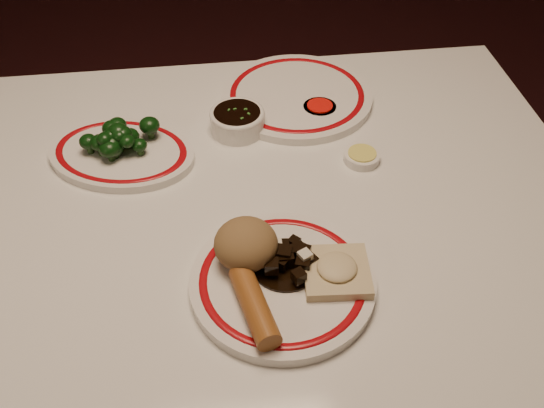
{
  "coord_description": "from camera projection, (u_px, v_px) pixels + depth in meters",
  "views": [
    {
      "loc": [
        -0.03,
        -0.71,
        1.44
      ],
      "look_at": [
        0.05,
        -0.05,
        0.8
      ],
      "focal_mm": 40.0,
      "sensor_mm": 36.0,
      "label": 1
    }
  ],
  "objects": [
    {
      "name": "dining_table",
      "position": [
        239.0,
        244.0,
        1.05
      ],
      "size": [
        1.2,
        0.9,
        0.75
      ],
      "color": "white",
      "rests_on": "ground"
    },
    {
      "name": "main_plate",
      "position": [
        283.0,
        282.0,
        0.86
      ],
      "size": [
        0.29,
        0.29,
        0.02
      ],
      "color": "white",
      "rests_on": "dining_table"
    },
    {
      "name": "rice_mound",
      "position": [
        246.0,
        244.0,
        0.86
      ],
      "size": [
        0.09,
        0.09,
        0.07
      ],
      "primitive_type": "ellipsoid",
      "color": "olive",
      "rests_on": "main_plate"
    },
    {
      "name": "spring_roll",
      "position": [
        254.0,
        305.0,
        0.8
      ],
      "size": [
        0.06,
        0.13,
        0.03
      ],
      "primitive_type": "cylinder",
      "rotation": [
        1.57,
        0.0,
        0.22
      ],
      "color": "#975925",
      "rests_on": "main_plate"
    },
    {
      "name": "fried_wonton",
      "position": [
        337.0,
        270.0,
        0.85
      ],
      "size": [
        0.1,
        0.1,
        0.03
      ],
      "color": "beige",
      "rests_on": "main_plate"
    },
    {
      "name": "stirfry_heap",
      "position": [
        288.0,
        259.0,
        0.87
      ],
      "size": [
        0.1,
        0.1,
        0.03
      ],
      "color": "black",
      "rests_on": "main_plate"
    },
    {
      "name": "broccoli_plate",
      "position": [
        122.0,
        153.0,
        1.07
      ],
      "size": [
        0.31,
        0.29,
        0.02
      ],
      "color": "white",
      "rests_on": "dining_table"
    },
    {
      "name": "broccoli_pile",
      "position": [
        117.0,
        138.0,
        1.05
      ],
      "size": [
        0.14,
        0.09,
        0.05
      ],
      "color": "#23471C",
      "rests_on": "broccoli_plate"
    },
    {
      "name": "soy_bowl",
      "position": [
        237.0,
        121.0,
        1.12
      ],
      "size": [
        0.1,
        0.1,
        0.04
      ],
      "color": "white",
      "rests_on": "dining_table"
    },
    {
      "name": "sweet_sour_dish",
      "position": [
        320.0,
        109.0,
        1.17
      ],
      "size": [
        0.06,
        0.06,
        0.02
      ],
      "color": "white",
      "rests_on": "dining_table"
    },
    {
      "name": "mustard_dish",
      "position": [
        362.0,
        157.0,
        1.07
      ],
      "size": [
        0.06,
        0.06,
        0.02
      ],
      "color": "white",
      "rests_on": "dining_table"
    },
    {
      "name": "far_plate",
      "position": [
        297.0,
        96.0,
        1.2
      ],
      "size": [
        0.32,
        0.32,
        0.02
      ],
      "color": "white",
      "rests_on": "dining_table"
    }
  ]
}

